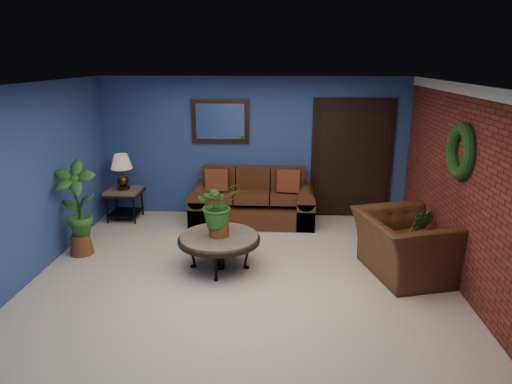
# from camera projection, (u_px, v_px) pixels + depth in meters

# --- Properties ---
(floor) EXTENTS (5.50, 5.50, 0.00)m
(floor) POSITION_uv_depth(u_px,v_px,m) (243.00, 273.00, 6.17)
(floor) COLOR #C0B19F
(floor) RESTS_ON ground
(wall_back) EXTENTS (5.50, 0.04, 2.50)m
(wall_back) POSITION_uv_depth(u_px,v_px,m) (254.00, 147.00, 8.21)
(wall_back) COLOR navy
(wall_back) RESTS_ON ground
(wall_left) EXTENTS (0.04, 5.00, 2.50)m
(wall_left) POSITION_uv_depth(u_px,v_px,m) (33.00, 181.00, 5.96)
(wall_left) COLOR navy
(wall_left) RESTS_ON ground
(wall_right_brick) EXTENTS (0.04, 5.00, 2.50)m
(wall_right_brick) POSITION_uv_depth(u_px,v_px,m) (463.00, 188.00, 5.67)
(wall_right_brick) COLOR maroon
(wall_right_brick) RESTS_ON ground
(ceiling) EXTENTS (5.50, 5.00, 0.02)m
(ceiling) POSITION_uv_depth(u_px,v_px,m) (242.00, 84.00, 5.46)
(ceiling) COLOR silver
(ceiling) RESTS_ON wall_back
(crown_molding) EXTENTS (0.03, 5.00, 0.14)m
(crown_molding) POSITION_uv_depth(u_px,v_px,m) (473.00, 91.00, 5.33)
(crown_molding) COLOR white
(crown_molding) RESTS_ON wall_right_brick
(wall_mirror) EXTENTS (1.02, 0.06, 0.77)m
(wall_mirror) POSITION_uv_depth(u_px,v_px,m) (220.00, 121.00, 8.07)
(wall_mirror) COLOR #442614
(wall_mirror) RESTS_ON wall_back
(closet_door) EXTENTS (1.44, 0.06, 2.18)m
(closet_door) POSITION_uv_depth(u_px,v_px,m) (352.00, 160.00, 8.14)
(closet_door) COLOR black
(closet_door) RESTS_ON wall_back
(wreath) EXTENTS (0.16, 0.72, 0.72)m
(wreath) POSITION_uv_depth(u_px,v_px,m) (461.00, 151.00, 5.59)
(wreath) COLOR black
(wreath) RESTS_ON wall_right_brick
(sofa) EXTENTS (2.14, 0.92, 0.96)m
(sofa) POSITION_uv_depth(u_px,v_px,m) (253.00, 204.00, 8.07)
(sofa) COLOR #4C2515
(sofa) RESTS_ON ground
(coffee_table) EXTENTS (1.12, 1.12, 0.48)m
(coffee_table) POSITION_uv_depth(u_px,v_px,m) (219.00, 240.00, 6.21)
(coffee_table) COLOR #524C48
(coffee_table) RESTS_ON ground
(end_table) EXTENTS (0.61, 0.61, 0.56)m
(end_table) POSITION_uv_depth(u_px,v_px,m) (124.00, 196.00, 8.13)
(end_table) COLOR #524C48
(end_table) RESTS_ON ground
(table_lamp) EXTENTS (0.37, 0.37, 0.61)m
(table_lamp) POSITION_uv_depth(u_px,v_px,m) (122.00, 168.00, 7.98)
(table_lamp) COLOR #442614
(table_lamp) RESTS_ON end_table
(side_chair) EXTENTS (0.37, 0.37, 0.85)m
(side_chair) POSITION_uv_depth(u_px,v_px,m) (300.00, 195.00, 8.01)
(side_chair) COLOR #503417
(side_chair) RESTS_ON ground
(armchair) EXTENTS (1.39, 1.50, 0.82)m
(armchair) POSITION_uv_depth(u_px,v_px,m) (405.00, 245.00, 6.05)
(armchair) COLOR #4C2515
(armchair) RESTS_ON ground
(coffee_plant) EXTENTS (0.70, 0.66, 0.77)m
(coffee_plant) POSITION_uv_depth(u_px,v_px,m) (218.00, 206.00, 6.07)
(coffee_plant) COLOR brown
(coffee_plant) RESTS_ON coffee_table
(floor_plant) EXTENTS (0.45, 0.39, 0.87)m
(floor_plant) POSITION_uv_depth(u_px,v_px,m) (416.00, 237.00, 6.22)
(floor_plant) COLOR brown
(floor_plant) RESTS_ON ground
(tall_plant) EXTENTS (0.62, 0.43, 1.41)m
(tall_plant) POSITION_uv_depth(u_px,v_px,m) (77.00, 205.00, 6.58)
(tall_plant) COLOR brown
(tall_plant) RESTS_ON ground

